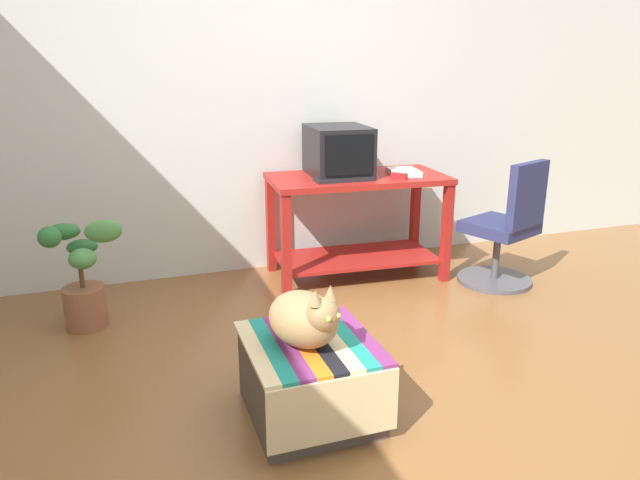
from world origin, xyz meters
TOP-DOWN VIEW (x-y plane):
  - ground_plane at (0.00, 0.00)m, footprint 14.00×14.00m
  - back_wall at (0.00, 2.05)m, footprint 8.00×0.10m
  - desk at (0.48, 1.60)m, footprint 1.27×0.70m
  - tv_monitor at (0.36, 1.67)m, footprint 0.43×0.53m
  - keyboard at (0.33, 1.47)m, footprint 0.41×0.17m
  - book at (0.81, 1.53)m, footprint 0.23×0.28m
  - ottoman_with_blanket at (-0.39, 0.02)m, footprint 0.55×0.62m
  - cat at (-0.41, -0.00)m, footprint 0.37×0.45m
  - potted_plant at (-1.37, 1.33)m, footprint 0.45×0.33m
  - office_chair at (1.40, 1.10)m, footprint 0.54×0.55m
  - stapler at (0.71, 1.41)m, footprint 0.10×0.11m
  - pen at (0.88, 1.62)m, footprint 0.09×0.11m

SIDE VIEW (x-z plane):
  - ground_plane at x=0.00m, z-range 0.00..0.00m
  - ottoman_with_blanket at x=-0.39m, z-range 0.00..0.37m
  - potted_plant at x=-1.37m, z-range -0.03..0.62m
  - office_chair at x=1.40m, z-range -0.06..0.83m
  - cat at x=-0.41m, z-range 0.34..0.64m
  - desk at x=0.48m, z-range 0.13..0.88m
  - pen at x=0.88m, z-range 0.75..0.76m
  - keyboard at x=0.33m, z-range 0.75..0.77m
  - book at x=0.81m, z-range 0.75..0.78m
  - stapler at x=0.71m, z-range 0.75..0.79m
  - tv_monitor at x=0.36m, z-range 0.74..1.09m
  - back_wall at x=0.00m, z-range 0.00..2.60m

